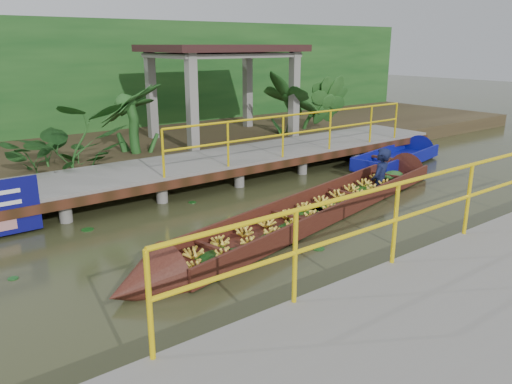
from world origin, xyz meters
TOP-DOWN VIEW (x-y plane):
  - ground at (0.00, 0.00)m, footprint 80.00×80.00m
  - land_strip at (0.00, 7.50)m, footprint 30.00×8.00m
  - far_dock at (0.02, 3.43)m, footprint 16.00×2.06m
  - pavilion at (3.00, 6.30)m, footprint 4.40×3.00m
  - foliage_backdrop at (0.00, 10.00)m, footprint 30.00×0.80m
  - vendor_boat at (1.47, 0.18)m, footprint 9.64×2.92m
  - moored_blue_boat at (6.60, 2.02)m, footprint 3.95×1.75m
  - tropical_plants at (-0.43, 5.30)m, footprint 14.30×1.30m

SIDE VIEW (x-z plane):
  - ground at x=0.00m, z-range 0.00..0.00m
  - moored_blue_boat at x=6.60m, z-range -0.29..0.62m
  - land_strip at x=0.00m, z-range 0.00..0.45m
  - vendor_boat at x=1.47m, z-range -0.83..1.30m
  - far_dock at x=0.02m, z-range -0.35..1.30m
  - tropical_plants at x=-0.43m, z-range 0.45..2.08m
  - foliage_backdrop at x=0.00m, z-range 0.00..4.00m
  - pavilion at x=3.00m, z-range 1.32..4.32m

